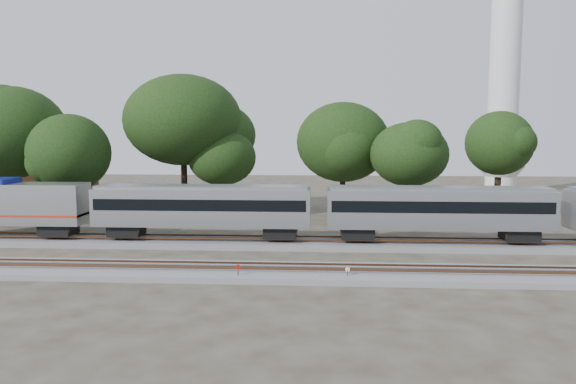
# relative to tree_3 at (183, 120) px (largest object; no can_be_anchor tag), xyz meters

# --- Properties ---
(ground) EXTENTS (160.00, 160.00, 0.00)m
(ground) POSITION_rel_tree_3_xyz_m (8.04, -21.10, -10.94)
(ground) COLOR #383328
(ground) RESTS_ON ground
(track_far) EXTENTS (160.00, 5.00, 0.73)m
(track_far) POSITION_rel_tree_3_xyz_m (8.04, -15.10, -10.74)
(track_far) COLOR slate
(track_far) RESTS_ON ground
(track_near) EXTENTS (160.00, 5.00, 0.73)m
(track_near) POSITION_rel_tree_3_xyz_m (8.04, -25.10, -10.74)
(track_near) COLOR slate
(track_near) RESTS_ON ground
(switch_stand_red) EXTENTS (0.35, 0.13, 1.13)m
(switch_stand_red) POSITION_rel_tree_3_xyz_m (10.14, -26.74, -10.22)
(switch_stand_red) COLOR #512D19
(switch_stand_red) RESTS_ON ground
(switch_stand_white) EXTENTS (0.30, 0.13, 0.96)m
(switch_stand_white) POSITION_rel_tree_3_xyz_m (17.32, -26.35, -10.33)
(switch_stand_white) COLOR #512D19
(switch_stand_white) RESTS_ON ground
(switch_lever) EXTENTS (0.58, 0.48, 0.30)m
(switch_lever) POSITION_rel_tree_3_xyz_m (14.33, -26.90, -10.79)
(switch_lever) COLOR #512D19
(switch_lever) RESTS_ON ground
(brick_building) EXTENTS (12.20, 9.24, 5.47)m
(brick_building) POSITION_rel_tree_3_xyz_m (-20.54, 8.91, -8.19)
(brick_building) COLOR brown
(brick_building) RESTS_ON ground
(tree_1) EXTENTS (9.76, 9.76, 13.76)m
(tree_1) POSITION_rel_tree_3_xyz_m (-17.64, -3.97, -1.35)
(tree_1) COLOR black
(tree_1) RESTS_ON ground
(tree_2) EXTENTS (7.65, 7.65, 10.78)m
(tree_2) POSITION_rel_tree_3_xyz_m (-10.47, -6.06, -3.44)
(tree_2) COLOR black
(tree_2) RESTS_ON ground
(tree_3) EXTENTS (11.13, 11.13, 15.69)m
(tree_3) POSITION_rel_tree_3_xyz_m (0.00, 0.00, 0.00)
(tree_3) COLOR black
(tree_3) RESTS_ON ground
(tree_4) EXTENTS (6.95, 6.95, 9.80)m
(tree_4) POSITION_rel_tree_3_xyz_m (4.47, -0.66, -4.13)
(tree_4) COLOR black
(tree_4) RESTS_ON ground
(tree_5) EXTENTS (8.63, 8.63, 12.17)m
(tree_5) POSITION_rel_tree_3_xyz_m (17.92, 0.81, -2.46)
(tree_5) COLOR black
(tree_5) RESTS_ON ground
(tree_6) EXTENTS (7.46, 7.46, 10.52)m
(tree_6) POSITION_rel_tree_3_xyz_m (24.62, -3.44, -3.62)
(tree_6) COLOR black
(tree_6) RESTS_ON ground
(tree_7) EXTENTS (8.51, 8.51, 12.00)m
(tree_7) POSITION_rel_tree_3_xyz_m (35.49, 2.21, -2.59)
(tree_7) COLOR black
(tree_7) RESTS_ON ground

